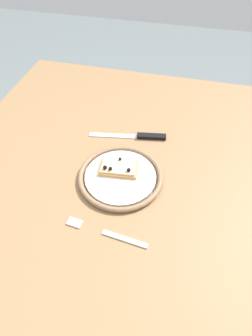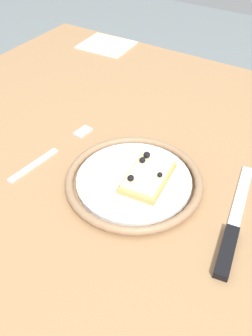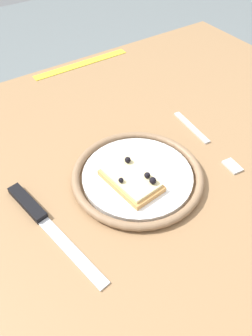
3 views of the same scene
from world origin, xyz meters
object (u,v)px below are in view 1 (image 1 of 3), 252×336
object	(u,v)px
knife	(141,136)
fork	(105,233)
plate	(121,176)
dining_table	(110,193)
pizza_slice_near	(119,167)

from	to	relation	value
knife	fork	xyz separation A→B (m)	(-0.35, 0.01, -0.00)
knife	fork	world-z (taller)	knife
fork	plate	bearing A→B (deg)	2.62
dining_table	knife	distance (m)	0.20
dining_table	plate	bearing A→B (deg)	-84.05
fork	dining_table	bearing A→B (deg)	13.42
pizza_slice_near	knife	size ratio (longest dim) A/B	0.46
plate	knife	world-z (taller)	plate
dining_table	plate	xyz separation A→B (m)	(0.00, -0.03, 0.09)
plate	knife	distance (m)	0.18
plate	pizza_slice_near	distance (m)	0.02
knife	fork	distance (m)	0.35
plate	knife	bearing A→B (deg)	-6.42
knife	pizza_slice_near	bearing A→B (deg)	169.14
dining_table	pizza_slice_near	world-z (taller)	pizza_slice_near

